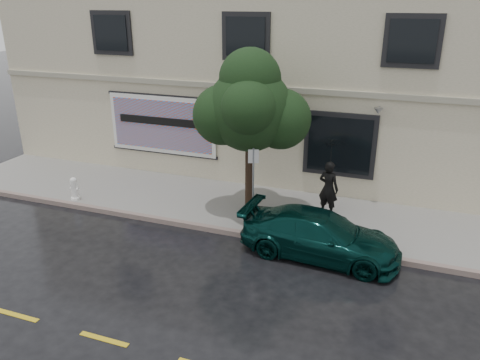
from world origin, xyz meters
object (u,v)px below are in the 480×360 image
(pedestrian, at_px, (328,188))
(fire_hydrant, at_px, (74,189))
(car, at_px, (320,235))
(street_tree, at_px, (250,110))

(pedestrian, xyz_separation_m, fire_hydrant, (-7.99, -1.66, -0.49))
(car, height_order, street_tree, street_tree)
(pedestrian, xyz_separation_m, street_tree, (-2.32, -0.57, 2.34))
(car, relative_size, fire_hydrant, 5.38)
(fire_hydrant, bearing_deg, street_tree, 7.21)
(pedestrian, bearing_deg, fire_hydrant, 28.67)
(car, distance_m, pedestrian, 2.31)
(pedestrian, relative_size, fire_hydrant, 2.25)
(car, height_order, pedestrian, pedestrian)
(street_tree, bearing_deg, car, -33.81)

